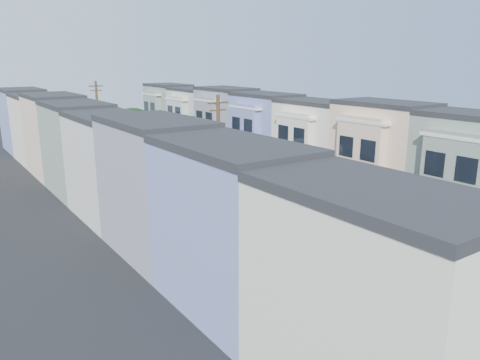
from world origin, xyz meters
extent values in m
plane|color=black|center=(0.00, 0.00, 0.00)|extent=(160.00, 160.00, 0.00)
cube|color=black|center=(0.00, 15.00, 0.01)|extent=(12.00, 70.00, 0.02)
cube|color=gray|center=(-6.05, 15.00, 0.07)|extent=(0.30, 70.00, 0.15)
cube|color=gray|center=(6.05, 15.00, 0.07)|extent=(0.30, 70.00, 0.15)
cube|color=gray|center=(-7.35, 15.00, 0.07)|extent=(2.60, 70.00, 0.15)
cube|color=gray|center=(7.35, 15.00, 0.07)|extent=(2.60, 70.00, 0.15)
cube|color=gold|center=(0.00, 15.00, 0.00)|extent=(0.12, 70.00, 0.01)
cube|color=white|center=(-11.15, 15.00, 0.00)|extent=(5.00, 70.00, 8.50)
cube|color=white|center=(11.15, 15.00, 0.00)|extent=(5.00, 70.00, 8.50)
cylinder|color=black|center=(-6.60, -13.63, 1.61)|extent=(0.44, 0.44, 3.22)
sphere|color=#1D3A14|center=(-6.30, -13.63, 4.87)|extent=(4.70, 4.70, 4.70)
cylinder|color=black|center=(-6.60, -3.77, 1.76)|extent=(0.44, 0.44, 3.52)
sphere|color=#1D3A14|center=(-6.30, -3.77, 5.17)|extent=(4.70, 4.70, 4.70)
cylinder|color=black|center=(-6.60, 7.10, 1.75)|extent=(0.44, 0.44, 3.50)
sphere|color=#1D3A14|center=(-6.30, 7.10, 5.07)|extent=(4.50, 4.50, 4.50)
cylinder|color=black|center=(-6.60, 17.76, 2.00)|extent=(0.44, 0.44, 3.99)
sphere|color=#1D3A14|center=(-6.30, 17.76, 5.64)|extent=(4.70, 4.70, 4.70)
cylinder|color=black|center=(-6.60, 31.47, 1.42)|extent=(0.44, 0.44, 2.85)
sphere|color=#1D3A14|center=(-6.30, 31.47, 4.49)|extent=(4.70, 4.70, 4.70)
cylinder|color=black|center=(6.60, 30.20, 1.30)|extent=(0.44, 0.44, 2.60)
sphere|color=#1D3A14|center=(6.90, 30.20, 3.65)|extent=(2.98, 2.98, 2.98)
cylinder|color=#42301E|center=(-6.30, 2.00, 5.00)|extent=(0.26, 0.26, 10.00)
cube|color=#42301E|center=(-6.30, 2.00, 9.60)|extent=(1.60, 0.12, 0.12)
cylinder|color=#42301E|center=(-6.30, 28.00, 5.00)|extent=(0.26, 0.26, 10.00)
cube|color=#42301E|center=(-6.30, 28.00, 9.60)|extent=(1.60, 0.12, 0.12)
cube|color=silver|center=(1.51, 12.61, 2.07)|extent=(2.66, 4.76, 2.60)
cube|color=silver|center=(1.51, 16.10, 1.96)|extent=(2.66, 2.22, 2.40)
cube|color=black|center=(1.51, 13.61, 0.63)|extent=(2.45, 6.84, 0.27)
cube|color=#2D0A51|center=(1.12, 10.23, 2.38)|extent=(1.00, 0.04, 0.49)
cube|color=#198C1E|center=(2.01, 10.23, 2.38)|extent=(0.78, 0.04, 0.49)
cylinder|color=black|center=(0.31, 11.30, 0.50)|extent=(0.31, 1.00, 1.00)
cylinder|color=black|center=(2.70, 11.30, 0.50)|extent=(0.31, 1.00, 1.00)
cylinder|color=black|center=(0.31, 15.77, 0.50)|extent=(0.31, 1.00, 1.00)
cylinder|color=black|center=(2.70, 15.77, 0.50)|extent=(0.31, 1.00, 1.00)
imported|color=black|center=(2.02, 21.83, 0.70)|extent=(2.78, 5.21, 1.39)
imported|color=black|center=(-4.90, -15.71, 0.74)|extent=(2.03, 4.65, 1.47)
imported|color=black|center=(-4.90, -9.65, 0.67)|extent=(1.85, 4.23, 1.34)
imported|color=#B6BBC2|center=(-4.90, 2.43, 0.71)|extent=(2.08, 4.53, 1.42)
imported|color=#64240A|center=(-4.90, 12.06, 0.71)|extent=(1.79, 4.42, 1.42)
imported|color=#2E3135|center=(4.90, -6.09, 0.65)|extent=(1.67, 4.05, 1.30)
imported|color=silver|center=(4.90, -2.77, 0.61)|extent=(2.17, 4.49, 1.23)
imported|color=black|center=(4.90, 16.50, 0.73)|extent=(1.58, 4.38, 1.46)
imported|color=black|center=(4.90, 28.79, 0.76)|extent=(2.55, 5.50, 1.53)
camera|label=1|loc=(-23.24, -25.29, 12.42)|focal=35.00mm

